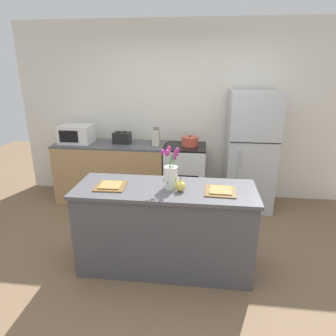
# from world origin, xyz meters

# --- Properties ---
(ground_plane) EXTENTS (10.00, 10.00, 0.00)m
(ground_plane) POSITION_xyz_m (0.00, 0.00, 0.00)
(ground_plane) COLOR brown
(back_wall) EXTENTS (5.20, 0.08, 2.70)m
(back_wall) POSITION_xyz_m (0.00, 2.00, 1.35)
(back_wall) COLOR silver
(back_wall) RESTS_ON ground_plane
(kitchen_island) EXTENTS (1.80, 0.66, 0.91)m
(kitchen_island) POSITION_xyz_m (0.00, 0.00, 0.45)
(kitchen_island) COLOR #4C4C51
(kitchen_island) RESTS_ON ground_plane
(back_counter) EXTENTS (1.68, 0.60, 0.92)m
(back_counter) POSITION_xyz_m (-1.06, 1.60, 0.46)
(back_counter) COLOR tan
(back_counter) RESTS_ON ground_plane
(stove_range) EXTENTS (0.60, 0.61, 0.92)m
(stove_range) POSITION_xyz_m (0.10, 1.60, 0.46)
(stove_range) COLOR silver
(stove_range) RESTS_ON ground_plane
(refrigerator) EXTENTS (0.68, 0.67, 1.73)m
(refrigerator) POSITION_xyz_m (1.05, 1.60, 0.86)
(refrigerator) COLOR #B7BABC
(refrigerator) RESTS_ON ground_plane
(flower_vase) EXTENTS (0.18, 0.17, 0.43)m
(flower_vase) POSITION_xyz_m (0.06, 0.00, 1.05)
(flower_vase) COLOR silver
(flower_vase) RESTS_ON kitchen_island
(pear_figurine) EXTENTS (0.09, 0.09, 0.15)m
(pear_figurine) POSITION_xyz_m (0.16, -0.07, 0.96)
(pear_figurine) COLOR #E5CC4C
(pear_figurine) RESTS_ON kitchen_island
(plate_setting_left) EXTENTS (0.30, 0.30, 0.02)m
(plate_setting_left) POSITION_xyz_m (-0.54, -0.04, 0.92)
(plate_setting_left) COLOR brown
(plate_setting_left) RESTS_ON kitchen_island
(plate_setting_right) EXTENTS (0.30, 0.30, 0.02)m
(plate_setting_right) POSITION_xyz_m (0.54, -0.04, 0.92)
(plate_setting_right) COLOR brown
(plate_setting_right) RESTS_ON kitchen_island
(toaster) EXTENTS (0.28, 0.18, 0.17)m
(toaster) POSITION_xyz_m (-0.88, 1.64, 1.00)
(toaster) COLOR black
(toaster) RESTS_ON back_counter
(cooking_pot) EXTENTS (0.26, 0.26, 0.15)m
(cooking_pot) POSITION_xyz_m (0.16, 1.63, 0.98)
(cooking_pot) COLOR #CC4C38
(cooking_pot) RESTS_ON stove_range
(microwave) EXTENTS (0.48, 0.37, 0.27)m
(microwave) POSITION_xyz_m (-1.58, 1.60, 1.05)
(microwave) COLOR white
(microwave) RESTS_ON back_counter
(knife_block) EXTENTS (0.10, 0.14, 0.27)m
(knife_block) POSITION_xyz_m (-0.34, 1.60, 1.03)
(knife_block) COLOR beige
(knife_block) RESTS_ON back_counter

